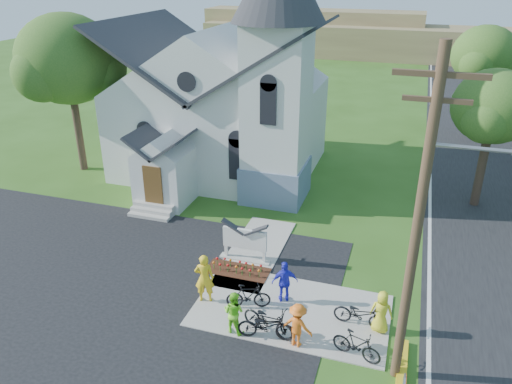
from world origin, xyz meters
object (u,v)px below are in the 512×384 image
(bike_0, at_px, (266,326))
(bike_3, at_px, (357,345))
(church_sign, at_px, (245,239))
(utility_pole, at_px, (421,220))
(cyclist_4, at_px, (381,312))
(cyclist_0, at_px, (204,278))
(cyclist_3, at_px, (297,325))
(bike_4, at_px, (360,314))
(cyclist_1, at_px, (234,312))
(bike_1, at_px, (248,296))
(cyclist_2, at_px, (285,282))
(bike_2, at_px, (268,320))

(bike_0, xyz_separation_m, bike_3, (2.99, 0.00, -0.01))
(church_sign, bearing_deg, utility_pole, -35.60)
(utility_pole, bearing_deg, bike_3, 167.09)
(bike_3, relative_size, cyclist_4, 1.05)
(cyclist_0, xyz_separation_m, cyclist_3, (3.82, -1.29, -0.19))
(bike_3, bearing_deg, cyclist_4, -5.02)
(cyclist_4, height_order, bike_4, cyclist_4)
(cyclist_1, relative_size, cyclist_4, 1.00)
(cyclist_4, bearing_deg, cyclist_3, 36.02)
(church_sign, xyz_separation_m, bike_1, (1.17, -3.02, -0.49))
(cyclist_4, bearing_deg, cyclist_2, -5.50)
(bike_0, bearing_deg, cyclist_4, -76.50)
(cyclist_4, bearing_deg, bike_2, 23.86)
(church_sign, bearing_deg, cyclist_1, -75.77)
(bike_0, bearing_deg, cyclist_3, -99.84)
(church_sign, xyz_separation_m, cyclist_3, (3.32, -4.40, -0.18))
(bike_3, bearing_deg, bike_4, 19.04)
(cyclist_0, height_order, cyclist_3, cyclist_0)
(cyclist_4, bearing_deg, bike_3, 73.36)
(bike_2, height_order, bike_4, bike_2)
(church_sign, relative_size, bike_3, 1.34)
(cyclist_0, relative_size, cyclist_3, 1.23)
(church_sign, xyz_separation_m, bike_2, (2.25, -4.11, -0.46))
(church_sign, distance_m, bike_0, 4.97)
(bike_0, height_order, bike_3, bike_0)
(cyclist_0, bearing_deg, cyclist_3, 144.42)
(utility_pole, relative_size, cyclist_4, 6.38)
(church_sign, xyz_separation_m, bike_0, (2.26, -4.40, -0.47))
(cyclist_2, distance_m, bike_3, 3.67)
(bike_4, bearing_deg, bike_2, 118.97)
(bike_1, xyz_separation_m, cyclist_3, (2.15, -1.38, 0.30))
(bike_1, bearing_deg, bike_2, -153.40)
(bike_3, bearing_deg, cyclist_1, 106.19)
(cyclist_2, bearing_deg, bike_3, 120.21)
(church_sign, relative_size, bike_0, 1.14)
(cyclist_1, distance_m, bike_3, 4.15)
(cyclist_1, distance_m, bike_4, 4.37)
(cyclist_2, distance_m, bike_2, 1.92)
(cyclist_3, bearing_deg, church_sign, -42.41)
(cyclist_3, bearing_deg, cyclist_2, -54.76)
(bike_0, xyz_separation_m, cyclist_2, (0.06, 2.18, 0.32))
(utility_pole, xyz_separation_m, cyclist_2, (-4.25, 2.48, -4.52))
(bike_1, distance_m, bike_4, 4.01)
(bike_1, bearing_deg, cyclist_4, -106.07)
(cyclist_4, bearing_deg, cyclist_0, 6.91)
(bike_0, xyz_separation_m, cyclist_4, (3.59, 1.55, 0.28))
(cyclist_3, height_order, bike_4, cyclist_3)
(cyclist_1, height_order, bike_1, cyclist_1)
(church_sign, height_order, cyclist_0, cyclist_0)
(bike_1, height_order, bike_3, bike_3)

